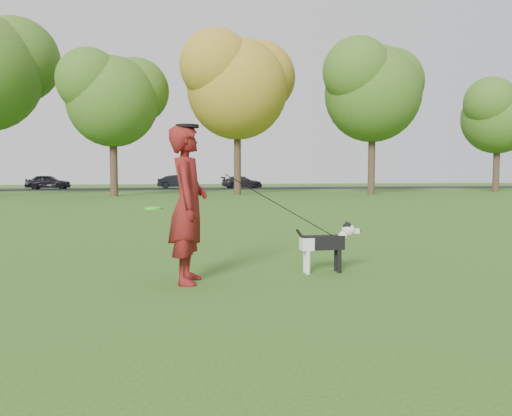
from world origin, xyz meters
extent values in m
plane|color=#285116|center=(0.00, 0.00, 0.00)|extent=(120.00, 120.00, 0.00)
cube|color=black|center=(0.00, 40.00, 0.01)|extent=(120.00, 7.00, 0.02)
imported|color=#5A0C13|center=(-0.73, -0.42, 1.03)|extent=(0.61, 0.82, 2.06)
cube|color=black|center=(1.21, -0.12, 0.44)|extent=(0.62, 0.19, 0.20)
cube|color=silver|center=(0.98, -0.12, 0.43)|extent=(0.17, 0.19, 0.18)
cylinder|color=silver|center=(0.98, -0.19, 0.17)|extent=(0.06, 0.06, 0.34)
cylinder|color=silver|center=(0.98, -0.05, 0.17)|extent=(0.06, 0.06, 0.34)
cylinder|color=black|center=(1.45, -0.19, 0.17)|extent=(0.06, 0.06, 0.34)
cylinder|color=black|center=(1.45, -0.05, 0.17)|extent=(0.06, 0.06, 0.34)
cylinder|color=silver|center=(1.49, -0.12, 0.49)|extent=(0.20, 0.12, 0.22)
sphere|color=silver|center=(1.60, -0.12, 0.61)|extent=(0.19, 0.19, 0.19)
sphere|color=black|center=(1.59, -0.12, 0.65)|extent=(0.15, 0.15, 0.15)
cube|color=silver|center=(1.71, -0.12, 0.60)|extent=(0.12, 0.07, 0.07)
sphere|color=black|center=(1.77, -0.12, 0.60)|extent=(0.04, 0.04, 0.04)
cone|color=black|center=(1.59, -0.17, 0.71)|extent=(0.07, 0.07, 0.08)
cone|color=black|center=(1.59, -0.07, 0.71)|extent=(0.07, 0.07, 0.08)
cylinder|color=black|center=(0.92, -0.12, 0.51)|extent=(0.21, 0.04, 0.28)
cylinder|color=black|center=(1.43, -0.12, 0.50)|extent=(0.13, 0.13, 0.02)
imported|color=black|center=(-10.96, 40.00, 0.66)|extent=(3.80, 1.57, 1.29)
imported|color=black|center=(0.47, 40.00, 0.65)|extent=(3.89, 1.57, 1.26)
imported|color=#242127|center=(6.47, 40.00, 0.59)|extent=(4.02, 1.90, 1.13)
cylinder|color=#2FE21C|center=(-1.16, -0.51, 1.00)|extent=(0.23, 0.23, 0.02)
cylinder|color=black|center=(-0.73, -0.42, 2.05)|extent=(0.30, 0.30, 0.04)
cylinder|color=#38281C|center=(-4.00, 25.50, 2.10)|extent=(0.48, 0.48, 4.20)
sphere|color=#426B1E|center=(-4.00, 25.50, 6.44)|extent=(5.60, 5.60, 5.60)
cylinder|color=#38281C|center=(4.00, 26.50, 2.52)|extent=(0.48, 0.48, 5.04)
sphere|color=#A58426|center=(4.00, 26.50, 7.73)|extent=(6.72, 6.72, 6.72)
cylinder|color=#38281C|center=(13.00, 25.00, 2.42)|extent=(0.48, 0.48, 4.83)
sphere|color=#426B1E|center=(13.00, 25.00, 7.41)|extent=(6.44, 6.44, 6.44)
cylinder|color=#38281C|center=(24.00, 27.00, 1.99)|extent=(0.48, 0.48, 3.99)
sphere|color=#426B1E|center=(24.00, 27.00, 6.12)|extent=(5.32, 5.32, 5.32)
camera|label=1|loc=(-1.06, -6.97, 1.44)|focal=35.00mm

